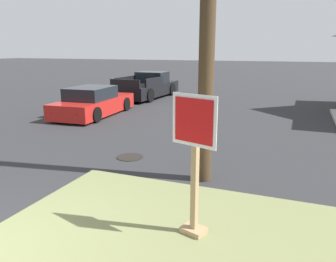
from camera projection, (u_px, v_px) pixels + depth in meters
grass_corner_patch at (166, 257)px, 4.58m from camera, size 5.65×4.83×0.08m
stop_sign at (194, 168)px, 4.85m from camera, size 0.72×0.37×2.14m
manhole_cover at (130, 157)px, 8.89m from camera, size 0.70×0.70×0.02m
parked_sedan_red at (93, 103)px, 14.46m from camera, size 2.14×4.50×1.25m
pickup_truck_black at (148, 87)px, 19.72m from camera, size 2.24×5.19×1.48m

